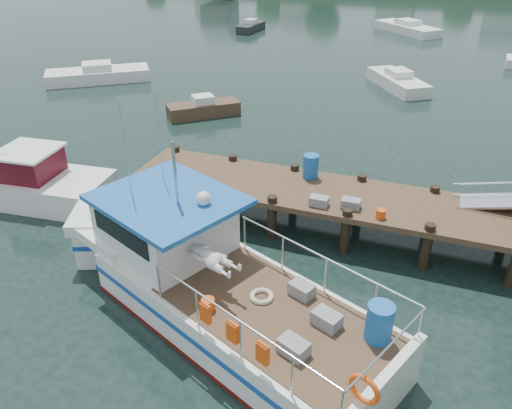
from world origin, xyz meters
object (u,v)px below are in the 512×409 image
(moored_d, at_px, (407,28))
(moored_e, at_px, (251,27))
(moored_rowboat, at_px, (203,108))
(lobster_boat, at_px, (202,275))
(dock, at_px, (507,197))
(work_boat, at_px, (14,181))
(moored_b, at_px, (398,81))
(moored_a, at_px, (98,74))

(moored_d, relative_size, moored_e, 1.64)
(moored_rowboat, bearing_deg, lobster_boat, -75.50)
(dock, xyz_separation_m, work_boat, (-17.37, -2.02, -1.55))
(lobster_boat, xyz_separation_m, moored_b, (2.66, 23.56, -0.58))
(moored_e, bearing_deg, moored_b, -49.60)
(dock, distance_m, work_boat, 17.56)
(moored_rowboat, bearing_deg, work_boat, -115.30)
(moored_rowboat, height_order, moored_b, moored_b)
(lobster_boat, bearing_deg, moored_a, 155.40)
(moored_b, relative_size, moored_d, 0.80)
(lobster_boat, distance_m, moored_e, 40.42)
(moored_rowboat, relative_size, moored_a, 0.57)
(lobster_boat, bearing_deg, moored_d, 111.16)
(work_boat, height_order, moored_a, work_boat)
(lobster_boat, xyz_separation_m, moored_a, (-16.53, 18.11, -0.56))
(lobster_boat, height_order, moored_b, lobster_boat)
(moored_b, height_order, moored_d, moored_d)
(lobster_boat, relative_size, moored_d, 1.65)
(moored_a, relative_size, moored_b, 1.22)
(work_boat, xyz_separation_m, moored_rowboat, (2.82, 11.09, -0.27))
(moored_a, bearing_deg, moored_b, -1.00)
(moored_rowboat, relative_size, moored_e, 0.92)
(work_boat, bearing_deg, moored_a, 108.90)
(work_boat, distance_m, moored_b, 23.78)
(dock, bearing_deg, moored_d, 99.56)
(moored_rowboat, bearing_deg, dock, -42.97)
(moored_d, bearing_deg, moored_b, -102.66)
(moored_rowboat, xyz_separation_m, moored_a, (-9.69, 3.79, 0.03))
(work_boat, distance_m, moored_a, 16.39)
(moored_rowboat, xyz_separation_m, moored_e, (-6.29, 23.91, -0.01))
(moored_a, xyz_separation_m, moored_b, (19.20, 5.46, -0.01))
(lobster_boat, height_order, work_boat, lobster_boat)
(lobster_boat, height_order, moored_rowboat, lobster_boat)
(work_boat, height_order, moored_rowboat, work_boat)
(moored_rowboat, relative_size, moored_b, 0.70)
(lobster_boat, xyz_separation_m, work_boat, (-9.66, 3.23, -0.33))
(lobster_boat, distance_m, moored_b, 23.72)
(lobster_boat, height_order, moored_d, lobster_boat)
(moored_a, relative_size, moored_d, 0.98)
(moored_rowboat, height_order, moored_a, moored_a)
(moored_e, bearing_deg, work_boat, -91.06)
(dock, bearing_deg, moored_e, 122.30)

